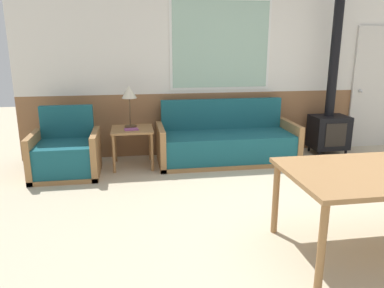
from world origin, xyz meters
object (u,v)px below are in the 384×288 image
side_table (132,134)px  table_lamp (129,94)px  couch (226,144)px  wood_stove (330,115)px  armchair (66,155)px

side_table → table_lamp: 0.57m
table_lamp → couch: bearing=-4.2°
side_table → couch: bearing=-0.0°
wood_stove → armchair: bearing=-174.5°
couch → table_lamp: size_ratio=3.42×
armchair → side_table: (0.90, 0.24, 0.20)m
side_table → wood_stove: bearing=2.7°
table_lamp → wood_stove: wood_stove is taller
couch → side_table: (-1.41, 0.00, 0.21)m
wood_stove → table_lamp: bearing=-179.2°
couch → side_table: bearing=180.0°
armchair → wood_stove: bearing=2.8°
armchair → wood_stove: size_ratio=0.37×
couch → wood_stove: wood_stove is taller
armchair → couch: bearing=3.4°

